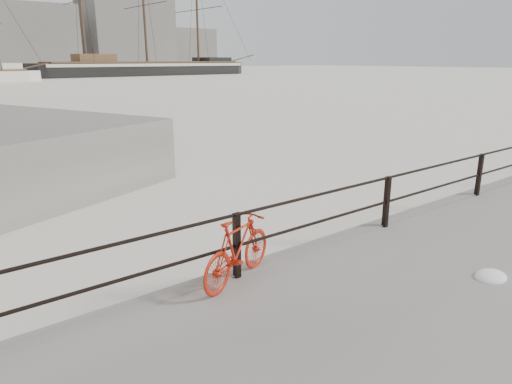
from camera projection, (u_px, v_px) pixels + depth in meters
ground at (377, 241)px, 9.05m from camera, size 400.00×400.00×0.00m
guardrail at (387, 202)px, 8.70m from camera, size 28.00×0.10×1.00m
bicycle at (238, 249)px, 6.55m from camera, size 1.61×0.82×0.99m
barque_black at (148, 75)px, 101.90m from camera, size 60.79×22.59×33.89m
industrial_west at (12, 38)px, 124.82m from camera, size 32.00×18.00×18.00m
industrial_mid at (126, 32)px, 148.26m from camera, size 26.00×20.00×24.00m
industrial_east at (182, 49)px, 166.91m from camera, size 20.00×16.00×14.00m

